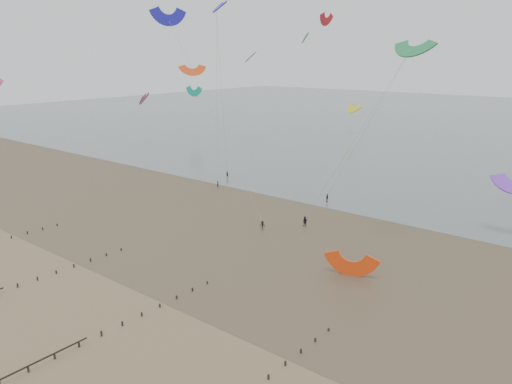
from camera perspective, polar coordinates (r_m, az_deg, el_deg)
ground at (r=61.44m, az=-16.40°, el=-12.84°), size 500.00×500.00×0.00m
sea_and_shore at (r=85.95m, az=1.01°, el=-3.90°), size 500.00×665.00×0.03m
kitesurfer_lead at (r=110.74m, az=-4.38°, el=0.90°), size 0.65×0.57×1.51m
kitesurfers at (r=86.06m, az=20.12°, el=-4.28°), size 106.89×28.72×1.80m
grounded_kite at (r=68.66m, az=10.76°, el=-9.34°), size 7.25×6.30×3.41m
kites_airborne at (r=134.10m, az=12.21°, el=12.43°), size 260.49×116.31×39.02m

